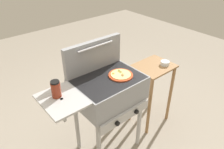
% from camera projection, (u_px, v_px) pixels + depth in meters
% --- Properties ---
extents(ground_plane, '(8.00, 8.00, 0.00)m').
position_uv_depth(ground_plane, '(109.00, 145.00, 2.49)').
color(ground_plane, gray).
extents(grill, '(0.96, 0.53, 0.90)m').
position_uv_depth(grill, '(107.00, 92.00, 2.08)').
color(grill, gray).
rests_on(grill, ground_plane).
extents(grill_lid_open, '(0.63, 0.08, 0.30)m').
position_uv_depth(grill_lid_open, '(93.00, 55.00, 2.08)').
color(grill_lid_open, gray).
rests_on(grill_lid_open, grill).
extents(pizza_cheese, '(0.23, 0.23, 0.04)m').
position_uv_depth(pizza_cheese, '(121.00, 75.00, 2.05)').
color(pizza_cheese, '#C64723').
rests_on(pizza_cheese, grill).
extents(sauce_jar, '(0.08, 0.08, 0.15)m').
position_uv_depth(sauce_jar, '(56.00, 89.00, 1.75)').
color(sauce_jar, maroon).
rests_on(sauce_jar, grill).
extents(prep_table, '(0.44, 0.36, 0.79)m').
position_uv_depth(prep_table, '(152.00, 83.00, 2.56)').
color(prep_table, olive).
rests_on(prep_table, ground_plane).
extents(topping_bowl_near, '(0.10, 0.10, 0.04)m').
position_uv_depth(topping_bowl_near, '(165.00, 63.00, 2.44)').
color(topping_bowl_near, silver).
rests_on(topping_bowl_near, prep_table).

